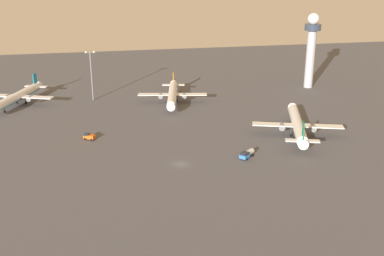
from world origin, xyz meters
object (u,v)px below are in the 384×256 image
(airplane_near_gate, at_px, (18,96))
(baggage_tractor, at_px, (89,137))
(control_tower, at_px, (311,45))
(fuel_truck, at_px, (247,154))
(airplane_taxiway_distant, at_px, (172,94))
(airplane_far_stand, at_px, (297,125))
(apron_light_west, at_px, (91,72))

(airplane_near_gate, distance_m, baggage_tractor, 60.00)
(control_tower, xyz_separation_m, fuel_truck, (-59.35, -82.63, -20.24))
(airplane_taxiway_distant, relative_size, baggage_tractor, 8.89)
(control_tower, relative_size, airplane_far_stand, 0.90)
(airplane_far_stand, bearing_deg, fuel_truck, -127.82)
(airplane_near_gate, distance_m, fuel_truck, 113.83)
(fuel_truck, bearing_deg, apron_light_west, -9.53)
(fuel_truck, distance_m, apron_light_west, 94.70)
(control_tower, xyz_separation_m, airplane_far_stand, (-34.46, -65.72, -17.45))
(airplane_far_stand, xyz_separation_m, airplane_near_gate, (-107.11, 61.76, -0.13))
(airplane_far_stand, bearing_deg, airplane_near_gate, 168.02)
(control_tower, bearing_deg, baggage_tractor, -153.46)
(airplane_near_gate, bearing_deg, control_tower, -157.18)
(apron_light_west, bearing_deg, fuel_truck, -58.36)
(airplane_taxiway_distant, distance_m, airplane_near_gate, 69.29)
(fuel_truck, bearing_deg, control_tower, -76.85)
(control_tower, distance_m, baggage_tractor, 125.02)
(baggage_tractor, bearing_deg, airplane_far_stand, -64.22)
(airplane_far_stand, xyz_separation_m, fuel_truck, (-24.89, -16.91, -2.79))
(control_tower, xyz_separation_m, airplane_near_gate, (-141.57, -3.96, -17.58))
(baggage_tractor, bearing_deg, control_tower, -29.72)
(control_tower, relative_size, baggage_tractor, 8.24)
(control_tower, bearing_deg, airplane_near_gate, -178.40)
(airplane_far_stand, relative_size, fuel_truck, 6.81)
(baggage_tractor, distance_m, apron_light_west, 53.88)
(airplane_near_gate, relative_size, apron_light_west, 1.73)
(baggage_tractor, relative_size, apron_light_west, 0.20)
(airplane_taxiway_distant, distance_m, apron_light_west, 38.59)
(airplane_taxiway_distant, bearing_deg, airplane_near_gate, 2.46)
(control_tower, distance_m, airplane_far_stand, 76.23)
(airplane_near_gate, height_order, baggage_tractor, airplane_near_gate)
(airplane_taxiway_distant, bearing_deg, apron_light_west, -7.07)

